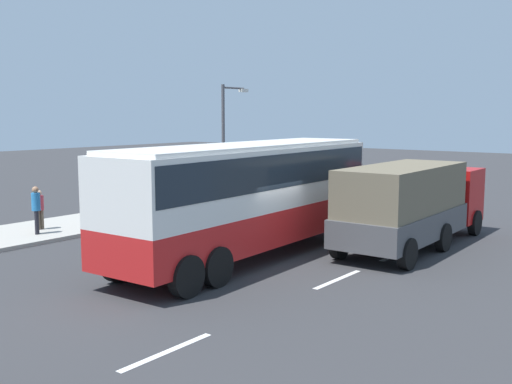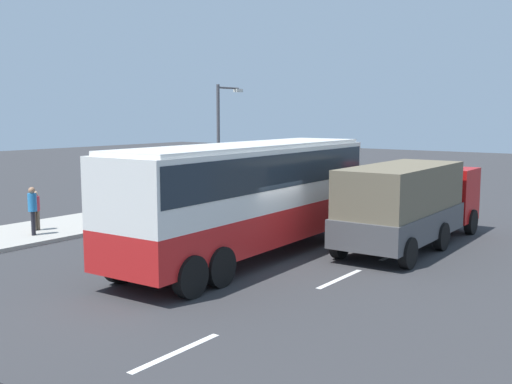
{
  "view_description": "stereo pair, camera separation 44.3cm",
  "coord_description": "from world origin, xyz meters",
  "px_view_note": "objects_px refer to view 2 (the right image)",
  "views": [
    {
      "loc": [
        -14.86,
        -11.36,
        4.59
      ],
      "look_at": [
        0.42,
        0.48,
        2.1
      ],
      "focal_mm": 42.44,
      "sensor_mm": 36.0,
      "label": 1
    },
    {
      "loc": [
        -15.13,
        -11.0,
        4.59
      ],
      "look_at": [
        0.42,
        0.48,
        2.1
      ],
      "focal_mm": 42.44,
      "sensor_mm": 36.0,
      "label": 2
    }
  ],
  "objects_px": {
    "pedestrian_near_curb": "(36,208)",
    "pedestrian_at_crossing": "(33,207)",
    "cargo_truck": "(411,201)",
    "street_lamp": "(221,134)",
    "coach_bus": "(249,188)"
  },
  "relations": [
    {
      "from": "pedestrian_near_curb",
      "to": "pedestrian_at_crossing",
      "type": "relative_size",
      "value": 0.86
    },
    {
      "from": "coach_bus",
      "to": "pedestrian_near_curb",
      "type": "distance_m",
      "value": 9.19
    },
    {
      "from": "cargo_truck",
      "to": "street_lamp",
      "type": "xyz_separation_m",
      "value": [
        3.11,
        11.14,
        2.02
      ]
    },
    {
      "from": "cargo_truck",
      "to": "street_lamp",
      "type": "relative_size",
      "value": 1.41
    },
    {
      "from": "pedestrian_near_curb",
      "to": "street_lamp",
      "type": "relative_size",
      "value": 0.26
    },
    {
      "from": "coach_bus",
      "to": "pedestrian_at_crossing",
      "type": "xyz_separation_m",
      "value": [
        -2.37,
        8.21,
        -1.07
      ]
    },
    {
      "from": "pedestrian_near_curb",
      "to": "pedestrian_at_crossing",
      "type": "distance_m",
      "value": 0.95
    },
    {
      "from": "coach_bus",
      "to": "cargo_truck",
      "type": "height_order",
      "value": "coach_bus"
    },
    {
      "from": "pedestrian_near_curb",
      "to": "street_lamp",
      "type": "distance_m",
      "value": 10.09
    },
    {
      "from": "pedestrian_near_curb",
      "to": "street_lamp",
      "type": "bearing_deg",
      "value": -100.09
    },
    {
      "from": "coach_bus",
      "to": "pedestrian_at_crossing",
      "type": "bearing_deg",
      "value": 103.76
    },
    {
      "from": "cargo_truck",
      "to": "pedestrian_near_curb",
      "type": "height_order",
      "value": "cargo_truck"
    },
    {
      "from": "street_lamp",
      "to": "cargo_truck",
      "type": "bearing_deg",
      "value": -105.6
    },
    {
      "from": "pedestrian_at_crossing",
      "to": "street_lamp",
      "type": "distance_m",
      "value": 10.56
    },
    {
      "from": "coach_bus",
      "to": "cargo_truck",
      "type": "xyz_separation_m",
      "value": [
        4.78,
        -3.47,
        -0.68
      ]
    }
  ]
}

